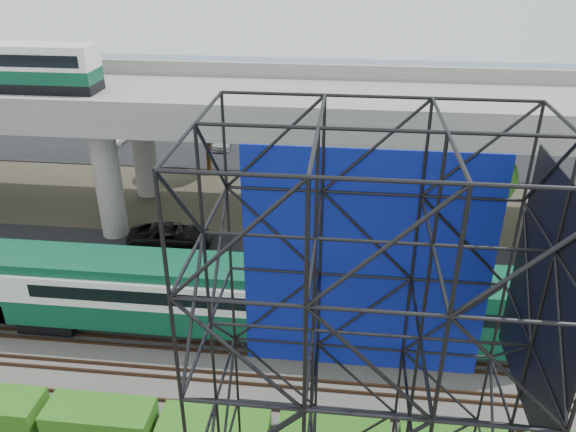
# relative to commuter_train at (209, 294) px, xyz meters

# --- Properties ---
(ground) EXTENTS (140.00, 140.00, 0.00)m
(ground) POSITION_rel_commuter_train_xyz_m (0.61, -2.00, -2.88)
(ground) COLOR #474233
(ground) RESTS_ON ground
(ballast_bed) EXTENTS (90.00, 12.00, 0.20)m
(ballast_bed) POSITION_rel_commuter_train_xyz_m (0.61, 0.00, -2.78)
(ballast_bed) COLOR slate
(ballast_bed) RESTS_ON ground
(service_road) EXTENTS (90.00, 5.00, 0.08)m
(service_road) POSITION_rel_commuter_train_xyz_m (0.61, 8.50, -2.84)
(service_road) COLOR black
(service_road) RESTS_ON ground
(parking_lot) EXTENTS (90.00, 18.00, 0.08)m
(parking_lot) POSITION_rel_commuter_train_xyz_m (0.61, 32.00, -2.84)
(parking_lot) COLOR black
(parking_lot) RESTS_ON ground
(harbor_water) EXTENTS (140.00, 40.00, 0.03)m
(harbor_water) POSITION_rel_commuter_train_xyz_m (0.61, 54.00, -2.87)
(harbor_water) COLOR slate
(harbor_water) RESTS_ON ground
(rail_tracks) EXTENTS (90.00, 9.52, 0.16)m
(rail_tracks) POSITION_rel_commuter_train_xyz_m (0.61, -0.00, -2.60)
(rail_tracks) COLOR #472D1E
(rail_tracks) RESTS_ON ballast_bed
(commuter_train) EXTENTS (29.30, 3.06, 4.30)m
(commuter_train) POSITION_rel_commuter_train_xyz_m (0.00, 0.00, 0.00)
(commuter_train) COLOR black
(commuter_train) RESTS_ON rail_tracks
(overpass) EXTENTS (80.00, 12.00, 12.40)m
(overpass) POSITION_rel_commuter_train_xyz_m (-0.66, 14.00, 5.33)
(overpass) COLOR #9E9B93
(overpass) RESTS_ON ground
(scaffold_tower) EXTENTS (9.36, 6.36, 15.00)m
(scaffold_tower) POSITION_rel_commuter_train_xyz_m (7.37, -9.98, 4.59)
(scaffold_tower) COLOR black
(scaffold_tower) RESTS_ON ground
(hedge_strip) EXTENTS (34.60, 1.80, 1.20)m
(hedge_strip) POSITION_rel_commuter_train_xyz_m (1.61, -6.30, -2.32)
(hedge_strip) COLOR #2B6116
(hedge_strip) RESTS_ON ground
(trees) EXTENTS (40.94, 16.94, 7.69)m
(trees) POSITION_rel_commuter_train_xyz_m (-4.06, 14.17, 2.69)
(trees) COLOR #382314
(trees) RESTS_ON ground
(suv) EXTENTS (5.89, 3.25, 1.56)m
(suv) POSITION_rel_commuter_train_xyz_m (-4.97, 9.21, -2.02)
(suv) COLOR black
(suv) RESTS_ON service_road
(parked_cars) EXTENTS (35.11, 9.52, 1.30)m
(parked_cars) POSITION_rel_commuter_train_xyz_m (0.77, 31.66, -2.20)
(parked_cars) COLOR white
(parked_cars) RESTS_ON parking_lot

